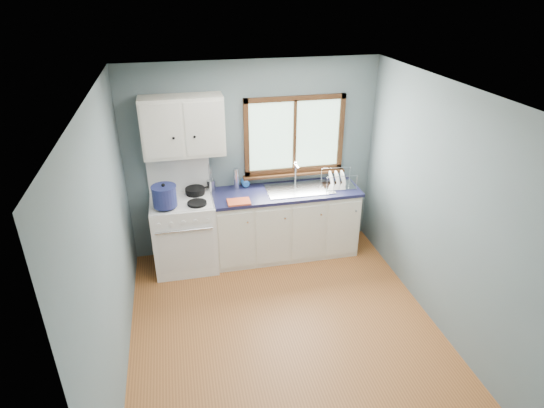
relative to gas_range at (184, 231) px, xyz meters
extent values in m
cube|color=#A4602E|center=(0.95, -1.47, -0.50)|extent=(3.20, 3.60, 0.02)
cube|color=white|center=(0.95, -1.47, 2.02)|extent=(3.20, 3.60, 0.02)
cube|color=slate|center=(0.95, 0.34, 0.76)|extent=(3.20, 0.02, 2.50)
cube|color=slate|center=(0.95, -3.28, 0.76)|extent=(3.20, 0.02, 2.50)
cube|color=slate|center=(-0.66, -1.47, 0.76)|extent=(0.02, 3.60, 2.50)
cube|color=slate|center=(2.56, -1.47, 0.76)|extent=(0.02, 3.60, 2.50)
cube|color=white|center=(0.00, -0.01, -0.03)|extent=(0.76, 0.65, 0.92)
cube|color=white|center=(0.00, 0.30, 0.65)|extent=(0.76, 0.05, 0.44)
cube|color=silver|center=(0.00, -0.01, 0.43)|extent=(0.72, 0.59, 0.01)
cylinder|color=black|center=(-0.18, -0.16, 0.45)|extent=(0.23, 0.23, 0.03)
cylinder|color=black|center=(0.18, -0.16, 0.45)|extent=(0.23, 0.23, 0.03)
cylinder|color=black|center=(-0.18, 0.14, 0.45)|extent=(0.23, 0.23, 0.03)
cylinder|color=black|center=(0.18, 0.14, 0.45)|extent=(0.23, 0.23, 0.03)
cylinder|color=silver|center=(0.00, -0.35, 0.21)|extent=(0.66, 0.02, 0.02)
cube|color=silver|center=(0.00, -0.33, -0.09)|extent=(0.66, 0.01, 0.55)
cube|color=white|center=(1.31, 0.02, -0.05)|extent=(1.85, 0.60, 0.88)
cube|color=black|center=(1.31, 0.04, -0.45)|extent=(1.85, 0.54, 0.08)
cube|color=#141534|center=(1.31, 0.02, 0.41)|extent=(1.89, 0.64, 0.04)
cube|color=silver|center=(1.49, 0.02, 0.43)|extent=(0.84, 0.46, 0.01)
cube|color=silver|center=(1.29, 0.02, 0.36)|extent=(0.36, 0.40, 0.14)
cube|color=silver|center=(1.69, 0.02, 0.36)|extent=(0.36, 0.40, 0.14)
cylinder|color=silver|center=(1.49, 0.22, 0.57)|extent=(0.02, 0.02, 0.28)
cylinder|color=silver|center=(1.49, 0.15, 0.70)|extent=(0.02, 0.16, 0.02)
sphere|color=silver|center=(1.49, 0.22, 0.71)|extent=(0.04, 0.04, 0.04)
cube|color=#9EC6A8|center=(1.49, 0.32, 1.06)|extent=(1.22, 0.01, 0.92)
cube|color=#472814|center=(1.49, 0.30, 1.53)|extent=(1.30, 0.05, 0.06)
cube|color=#472814|center=(1.49, 0.30, 0.59)|extent=(1.30, 0.05, 0.06)
cube|color=#472814|center=(0.87, 0.30, 1.06)|extent=(0.06, 0.05, 1.00)
cube|color=#472814|center=(2.10, 0.30, 1.06)|extent=(0.06, 0.05, 1.00)
cube|color=#472814|center=(1.49, 0.30, 1.06)|extent=(0.03, 0.05, 0.92)
cube|color=#472814|center=(1.49, 0.27, 0.54)|extent=(1.36, 0.10, 0.03)
cube|color=white|center=(0.10, 0.16, 1.31)|extent=(0.95, 0.32, 0.70)
cube|color=white|center=(-0.14, -0.01, 1.31)|extent=(0.44, 0.01, 0.62)
cube|color=white|center=(0.34, -0.01, 1.31)|extent=(0.44, 0.01, 0.62)
sphere|color=black|center=(-0.02, -0.02, 1.23)|extent=(0.03, 0.03, 0.03)
sphere|color=black|center=(0.22, -0.02, 1.23)|extent=(0.03, 0.03, 0.03)
cylinder|color=black|center=(0.18, 0.14, 0.49)|extent=(0.31, 0.31, 0.05)
cube|color=black|center=(0.34, 0.20, 0.49)|extent=(0.14, 0.07, 0.01)
cylinder|color=navy|center=(-0.18, -0.17, 0.58)|extent=(0.32, 0.32, 0.24)
cylinder|color=navy|center=(-0.18, -0.17, 0.71)|extent=(0.33, 0.33, 0.02)
sphere|color=black|center=(-0.18, -0.17, 0.73)|extent=(0.05, 0.05, 0.04)
cylinder|color=silver|center=(0.39, 0.23, 0.50)|extent=(0.14, 0.14, 0.14)
cylinder|color=silver|center=(0.41, 0.24, 0.64)|extent=(0.01, 0.01, 0.20)
cylinder|color=silver|center=(0.37, 0.25, 0.66)|extent=(0.01, 0.01, 0.24)
cylinder|color=silver|center=(0.38, 0.21, 0.63)|extent=(0.01, 0.01, 0.19)
cylinder|color=silver|center=(0.71, 0.21, 0.56)|extent=(0.07, 0.07, 0.28)
imported|color=#225AA6|center=(0.83, 0.20, 0.55)|extent=(0.11, 0.11, 0.25)
cube|color=#CC4D29|center=(0.67, -0.19, 0.44)|extent=(0.28, 0.20, 0.02)
cube|color=silver|center=(2.01, 0.01, 0.43)|extent=(0.43, 0.34, 0.01)
cylinder|color=silver|center=(1.81, -0.12, 0.52)|extent=(0.01, 0.01, 0.19)
cylinder|color=silver|center=(2.19, -0.14, 0.52)|extent=(0.01, 0.01, 0.19)
cylinder|color=silver|center=(1.83, 0.17, 0.52)|extent=(0.01, 0.01, 0.19)
cylinder|color=silver|center=(2.21, 0.15, 0.52)|extent=(0.01, 0.01, 0.19)
cylinder|color=silver|center=(2.00, -0.13, 0.62)|extent=(0.39, 0.03, 0.01)
cylinder|color=silver|center=(2.02, 0.16, 0.62)|extent=(0.39, 0.03, 0.01)
cylinder|color=white|center=(1.91, 0.02, 0.53)|extent=(0.07, 0.22, 0.21)
cylinder|color=white|center=(1.99, 0.02, 0.53)|extent=(0.07, 0.22, 0.21)
cylinder|color=white|center=(2.07, 0.01, 0.53)|extent=(0.07, 0.22, 0.21)
camera|label=1|loc=(0.02, -5.06, 2.85)|focal=30.00mm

